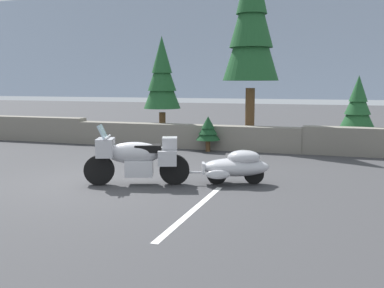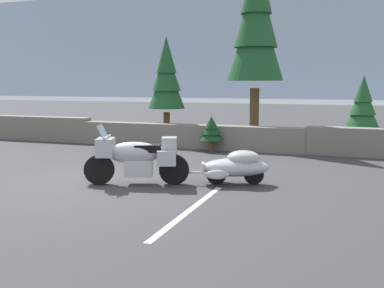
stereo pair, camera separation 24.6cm
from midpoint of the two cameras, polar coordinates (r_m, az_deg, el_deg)
name	(u,v)px [view 2 (the right image)]	position (r m, az deg, el deg)	size (l,w,h in m)	color
ground_plane	(101,181)	(10.48, -10.82, -4.67)	(80.00, 80.00, 0.00)	#38383A
stone_guard_wall	(188,135)	(15.59, -0.06, 1.13)	(24.00, 0.63, 0.93)	slate
distant_ridgeline	(329,57)	(104.89, 17.01, 10.53)	(240.00, 80.00, 16.00)	#99A8BF
touring_motorcycle	(136,157)	(9.94, -6.38, -1.60)	(2.22, 1.21, 1.33)	black
car_shaped_trailer	(236,166)	(9.99, 6.24, -2.78)	(2.19, 1.17, 0.76)	black
pine_tree_tall	(256,20)	(16.78, 8.54, 15.22)	(2.02, 2.02, 7.09)	brown
pine_tree_secondary	(166,76)	(16.89, -2.84, 8.53)	(1.37, 1.37, 3.94)	brown
pine_tree_far_right	(363,104)	(15.54, 21.23, 4.71)	(1.07, 1.07, 2.48)	brown
pine_sapling_near	(211,130)	(14.72, 2.95, 1.84)	(0.80, 0.80, 1.15)	brown
parking_stripe_marker	(191,210)	(8.04, 0.71, -8.30)	(0.12, 3.60, 0.01)	silver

